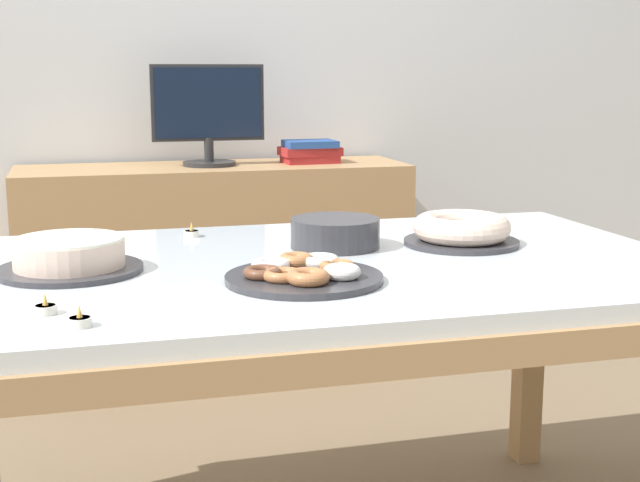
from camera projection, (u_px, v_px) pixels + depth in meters
name	position (u px, v px, depth m)	size (l,w,h in m)	color
wall_back	(200.00, 37.00, 3.57)	(8.00, 0.10, 2.60)	silver
dining_table	(319.00, 299.00, 1.97)	(1.67, 1.03, 0.76)	silver
sideboard	(216.00, 270.00, 3.46)	(1.47, 0.44, 0.81)	tan
computer_monitor	(208.00, 115.00, 3.34)	(0.42, 0.20, 0.38)	#262628
book_stack	(310.00, 151.00, 3.47)	(0.24, 0.16, 0.09)	maroon
cake_chocolate_round	(69.00, 257.00, 1.84)	(0.30, 0.30, 0.07)	#333338
cake_golden_bundt	(462.00, 230.00, 2.13)	(0.28, 0.28, 0.07)	#333338
pastry_platter	(303.00, 274.00, 1.76)	(0.31, 0.31, 0.04)	#333338
plate_stack	(335.00, 233.00, 2.09)	(0.21, 0.21, 0.07)	#333338
tealight_near_cakes	(192.00, 233.00, 2.23)	(0.04, 0.04, 0.04)	silver
tealight_centre	(46.00, 308.00, 1.53)	(0.04, 0.04, 0.04)	silver
tealight_near_front	(80.00, 321.00, 1.45)	(0.04, 0.04, 0.04)	silver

